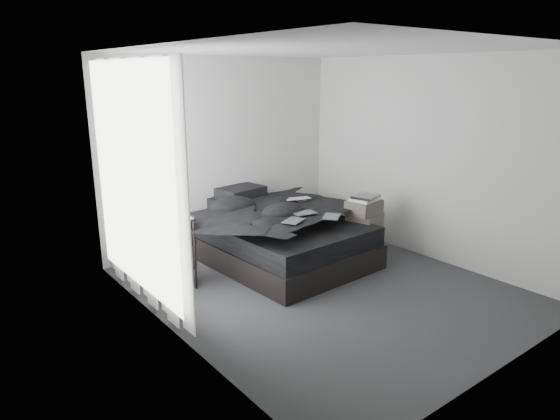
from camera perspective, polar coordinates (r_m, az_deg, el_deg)
floor at (r=5.79m, az=4.90°, el=-8.85°), size 3.60×4.20×0.01m
ceiling at (r=5.29m, az=5.57°, el=17.79°), size 3.60×4.20×0.01m
wall_back at (r=7.05m, az=-6.51°, el=6.53°), size 3.60×0.01×2.60m
wall_front at (r=4.15m, az=25.26°, el=-1.06°), size 3.60×0.01×2.60m
wall_left at (r=4.40m, az=-12.30°, el=0.94°), size 0.01×4.20×2.60m
wall_right at (r=6.73m, az=16.61°, el=5.57°), size 0.01×4.20×2.60m
window_left at (r=5.21m, az=-16.44°, el=3.44°), size 0.02×2.00×2.30m
curtain_left at (r=5.24m, az=-15.88°, el=2.77°), size 0.06×2.12×2.48m
bed at (r=6.54m, az=-0.18°, el=-4.46°), size 1.79×2.30×0.30m
mattress at (r=6.46m, az=-0.19°, el=-2.21°), size 1.72×2.23×0.24m
duvet at (r=6.35m, az=0.13°, el=-0.18°), size 1.73×1.97×0.26m
pillow_lower at (r=7.03m, az=-5.07°, el=0.84°), size 0.69×0.48×0.15m
pillow_upper at (r=7.02m, az=-4.49°, el=2.06°), size 0.68×0.52×0.14m
laptop at (r=6.65m, az=2.21°, el=1.81°), size 0.40×0.31×0.03m
comic_a at (r=5.75m, az=1.57°, el=-0.46°), size 0.33×0.28×0.01m
comic_b at (r=6.07m, az=2.82°, el=0.45°), size 0.31×0.23×0.01m
comic_c at (r=5.95m, az=5.94°, el=0.13°), size 0.33×0.32×0.01m
side_stand at (r=5.81m, az=-11.60°, el=-4.80°), size 0.54×0.54×0.80m
papers at (r=5.67m, az=-11.69°, el=-0.97°), size 0.33×0.26×0.02m
floor_books at (r=6.00m, az=-12.88°, el=-7.52°), size 0.22×0.26×0.15m
box_lower at (r=6.69m, az=9.41°, el=-4.04°), size 0.53×0.45×0.34m
box_mid at (r=6.60m, az=9.64°, el=-1.54°), size 0.51×0.45×0.26m
box_upper at (r=6.52m, az=9.56°, el=0.31°), size 0.46×0.39×0.18m
art_book_white at (r=6.51m, az=9.65°, el=1.25°), size 0.40×0.35×0.04m
art_book_snake at (r=6.50m, az=9.79°, el=1.55°), size 0.41×0.37×0.03m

